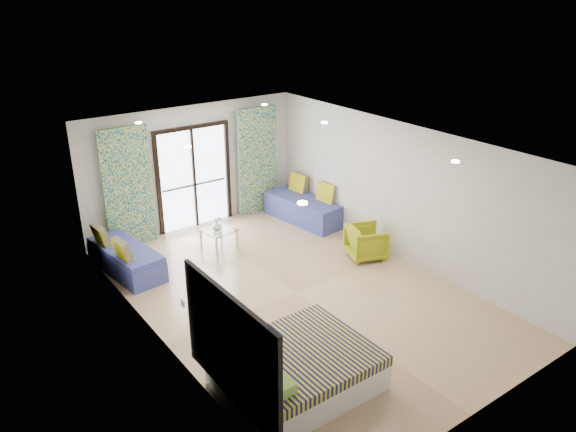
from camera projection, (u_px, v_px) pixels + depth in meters
floor at (295, 293)px, 9.92m from camera, size 5.00×7.50×0.01m
ceiling at (296, 145)px, 8.87m from camera, size 5.00×7.50×0.01m
wall_back at (193, 167)px, 12.19m from camera, size 5.00×0.01×2.70m
wall_front at (486, 326)px, 6.60m from camera, size 5.00×0.01×2.70m
wall_left at (156, 264)px, 8.04m from camera, size 0.01×7.50×2.70m
wall_right at (400, 192)px, 10.75m from camera, size 0.01×7.50×2.70m
balcony_door at (194, 172)px, 12.21m from camera, size 1.76×0.08×2.28m
balcony_rail at (194, 185)px, 12.33m from camera, size 1.52×0.03×0.04m
curtain_left at (128, 188)px, 11.26m from camera, size 1.00×0.10×2.50m
curtain_right at (257, 161)px, 12.94m from camera, size 1.00×0.10×2.50m
downlight_a at (302, 203)px, 6.63m from camera, size 0.12×0.12×0.02m
downlight_b at (455, 161)px, 8.15m from camera, size 0.12×0.12×0.02m
downlight_c at (188, 147)px, 8.87m from camera, size 0.12×0.12×0.02m
downlight_d at (324, 122)px, 10.39m from camera, size 0.12×0.12×0.02m
downlight_e at (139, 123)px, 10.36m from camera, size 0.12×0.12×0.02m
downlight_f at (264, 105)px, 11.88m from camera, size 0.12×0.12×0.02m
headboard at (230, 348)px, 6.70m from camera, size 0.06×2.10×1.50m
switch_plate at (183, 303)px, 7.62m from camera, size 0.02×0.10×0.10m
bed at (296, 369)px, 7.53m from camera, size 1.97×1.61×0.68m
daybed_left at (125, 258)px, 10.54m from camera, size 0.92×1.88×0.89m
daybed_right at (304, 208)px, 12.82m from camera, size 0.97×2.01×0.95m
coffee_table at (219, 232)px, 11.48m from camera, size 0.68×0.68×0.69m
vase at (217, 226)px, 11.38m from camera, size 0.24×0.25×0.19m
armchair at (366, 241)px, 11.07m from camera, size 0.85×0.88×0.71m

